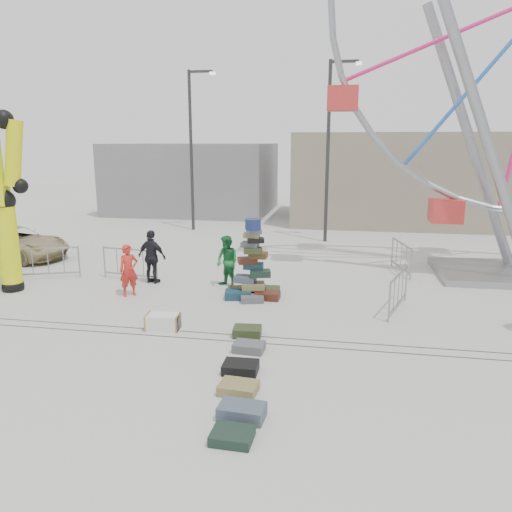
% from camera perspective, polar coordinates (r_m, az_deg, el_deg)
% --- Properties ---
extents(ground, '(90.00, 90.00, 0.00)m').
position_cam_1_polar(ground, '(11.68, -10.13, -10.24)').
color(ground, '#9E9E99').
rests_on(ground, ground).
extents(track_line_near, '(40.00, 0.04, 0.01)m').
position_cam_1_polar(track_line_near, '(12.20, -9.15, -9.15)').
color(track_line_near, '#47443F').
rests_on(track_line_near, ground).
extents(track_line_far, '(40.00, 0.04, 0.01)m').
position_cam_1_polar(track_line_far, '(12.55, -8.55, -8.48)').
color(track_line_far, '#47443F').
rests_on(track_line_far, ground).
extents(building_right, '(12.00, 8.00, 5.00)m').
position_cam_1_polar(building_right, '(30.27, 16.28, 8.59)').
color(building_right, gray).
rests_on(building_right, ground).
extents(building_left, '(10.00, 8.00, 4.40)m').
position_cam_1_polar(building_left, '(33.60, -7.02, 8.88)').
color(building_left, gray).
rests_on(building_left, ground).
extents(lamp_post_right, '(1.41, 0.25, 8.00)m').
position_cam_1_polar(lamp_post_right, '(23.05, 8.47, 12.66)').
color(lamp_post_right, '#2D2D30').
rests_on(lamp_post_right, ground).
extents(lamp_post_left, '(1.41, 0.25, 8.00)m').
position_cam_1_polar(lamp_post_left, '(26.21, -7.25, 12.73)').
color(lamp_post_left, '#2D2D30').
rests_on(lamp_post_left, ground).
extents(suitcase_tower, '(1.68, 1.48, 2.37)m').
position_cam_1_polar(suitcase_tower, '(14.84, -0.36, -2.24)').
color(suitcase_tower, '#183A4A').
rests_on(suitcase_tower, ground).
extents(steamer_trunk, '(0.85, 0.53, 0.38)m').
position_cam_1_polar(steamer_trunk, '(12.68, -10.59, -7.42)').
color(steamer_trunk, silver).
rests_on(steamer_trunk, ground).
extents(row_case_0, '(0.70, 0.55, 0.23)m').
position_cam_1_polar(row_case_0, '(12.08, -1.01, -8.63)').
color(row_case_0, '#2F3B1D').
rests_on(row_case_0, ground).
extents(row_case_1, '(0.71, 0.53, 0.20)m').
position_cam_1_polar(row_case_1, '(11.28, -0.82, -10.35)').
color(row_case_1, '#57585E').
rests_on(row_case_1, ground).
extents(row_case_2, '(0.72, 0.55, 0.20)m').
position_cam_1_polar(row_case_2, '(10.34, -1.77, -12.61)').
color(row_case_2, black).
rests_on(row_case_2, ground).
extents(row_case_3, '(0.75, 0.59, 0.19)m').
position_cam_1_polar(row_case_3, '(9.58, -2.03, -14.84)').
color(row_case_3, olive).
rests_on(row_case_3, ground).
extents(row_case_4, '(0.82, 0.54, 0.25)m').
position_cam_1_polar(row_case_4, '(8.80, -1.63, -17.34)').
color(row_case_4, '#455263').
rests_on(row_case_4, ground).
extents(row_case_5, '(0.67, 0.57, 0.17)m').
position_cam_1_polar(row_case_5, '(8.28, -2.74, -19.83)').
color(row_case_5, '#182C22').
rests_on(row_case_5, ground).
extents(barricade_dummy_b, '(1.91, 0.78, 1.10)m').
position_cam_1_polar(barricade_dummy_b, '(18.26, -22.66, -0.72)').
color(barricade_dummy_b, gray).
rests_on(barricade_dummy_b, ground).
extents(barricade_dummy_c, '(1.99, 0.37, 1.10)m').
position_cam_1_polar(barricade_dummy_c, '(17.22, -14.20, -0.89)').
color(barricade_dummy_c, gray).
rests_on(barricade_dummy_c, ground).
extents(barricade_wheel_front, '(0.71, 1.93, 1.10)m').
position_cam_1_polar(barricade_wheel_front, '(14.20, 15.95, -3.94)').
color(barricade_wheel_front, gray).
rests_on(barricade_wheel_front, ground).
extents(barricade_wheel_back, '(0.54, 1.97, 1.10)m').
position_cam_1_polar(barricade_wheel_back, '(18.36, 16.25, -0.16)').
color(barricade_wheel_back, gray).
rests_on(barricade_wheel_back, ground).
extents(pedestrian_red, '(0.68, 0.66, 1.57)m').
position_cam_1_polar(pedestrian_red, '(15.42, -14.34, -1.60)').
color(pedestrian_red, red).
rests_on(pedestrian_red, ground).
extents(pedestrian_green, '(1.02, 0.98, 1.66)m').
position_cam_1_polar(pedestrian_green, '(15.85, -3.31, -0.65)').
color(pedestrian_green, '#1A6A32').
rests_on(pedestrian_green, ground).
extents(pedestrian_black, '(1.10, 0.66, 1.76)m').
position_cam_1_polar(pedestrian_black, '(16.61, -11.80, -0.10)').
color(pedestrian_black, black).
rests_on(pedestrian_black, ground).
extents(parked_suv, '(4.82, 2.86, 1.26)m').
position_cam_1_polar(parked_suv, '(21.93, -25.98, 1.33)').
color(parked_suv, '#9C8F64').
rests_on(parked_suv, ground).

